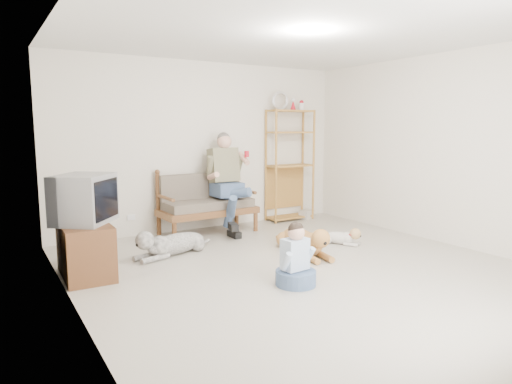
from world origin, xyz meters
TOP-DOWN VIEW (x-y plane):
  - floor at (0.00, 0.00)m, footprint 5.50×5.50m
  - ceiling at (0.00, 0.00)m, footprint 5.50×5.50m
  - wall_back at (0.00, 2.75)m, footprint 5.00×0.00m
  - wall_left at (-2.50, 0.00)m, footprint 0.00×5.50m
  - wall_right at (2.50, 0.00)m, footprint 0.00×5.50m
  - loveseat at (-0.14, 2.43)m, footprint 1.52×0.75m
  - man at (0.15, 2.18)m, footprint 0.60×0.86m
  - etagere at (1.56, 2.55)m, footprint 0.87×0.38m
  - book_stack at (1.89, 2.47)m, footprint 0.29×0.24m
  - tv_stand at (-2.23, 1.16)m, footprint 0.52×0.91m
  - crt_tv at (-2.19, 1.19)m, footprint 0.81×0.83m
  - wall_outlet at (-1.25, 2.73)m, footprint 0.12×0.02m
  - golden_retriever at (0.44, 0.61)m, footprint 0.50×1.37m
  - shaggy_dog at (-1.12, 1.45)m, footprint 1.25×0.56m
  - terrier at (1.20, 0.70)m, footprint 0.39×0.61m
  - child at (-0.39, -0.30)m, footprint 0.43×0.43m

SIDE VIEW (x-z plane):
  - floor at x=0.00m, z-range 0.00..0.00m
  - book_stack at x=1.89m, z-range 0.00..0.16m
  - terrier at x=1.20m, z-range -0.02..0.23m
  - shaggy_dog at x=-1.12m, z-range -0.04..0.35m
  - golden_retriever at x=0.44m, z-range -0.04..0.38m
  - child at x=-0.39m, z-range -0.10..0.58m
  - wall_outlet at x=-1.25m, z-range 0.26..0.34m
  - tv_stand at x=-2.23m, z-range 0.00..0.60m
  - loveseat at x=-0.14m, z-range 0.01..0.96m
  - man at x=0.15m, z-range 0.03..1.42m
  - crt_tv at x=-2.19m, z-range 0.60..1.14m
  - etagere at x=1.56m, z-range -0.13..2.14m
  - wall_left at x=-2.50m, z-range -1.40..4.10m
  - wall_right at x=2.50m, z-range -1.40..4.10m
  - wall_back at x=0.00m, z-range -1.15..3.85m
  - ceiling at x=0.00m, z-range 2.70..2.70m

